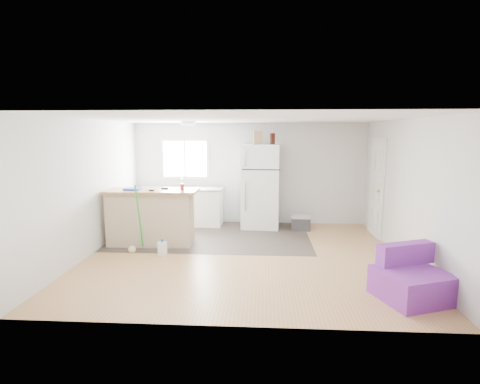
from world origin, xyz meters
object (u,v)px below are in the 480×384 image
object	(u,v)px
cleaner_jug	(162,249)
blue_tray	(133,189)
peninsula	(151,217)
cardboard_box	(258,138)
refrigerator	(261,186)
purple_seat	(411,280)
cooler	(301,223)
red_cup	(182,187)
bottle_left	(272,139)
kitchen_cabinets	(181,206)
bottle_right	(274,139)
mop	(134,240)

from	to	relation	value
cleaner_jug	blue_tray	distance (m)	1.37
peninsula	cardboard_box	xyz separation A→B (m)	(2.05, 1.42, 1.51)
refrigerator	cardboard_box	distance (m)	1.11
peninsula	purple_seat	bearing A→B (deg)	-28.82
cooler	blue_tray	bearing A→B (deg)	-154.66
cleaner_jug	red_cup	distance (m)	1.27
purple_seat	cleaner_jug	bearing A→B (deg)	137.70
cleaner_jug	bottle_left	xyz separation A→B (m)	(1.96, 2.11, 1.90)
red_cup	cardboard_box	distance (m)	2.19
refrigerator	red_cup	size ratio (longest dim) A/B	15.92
refrigerator	blue_tray	world-z (taller)	refrigerator
kitchen_cabinets	peninsula	xyz separation A→B (m)	(-0.24, -1.61, 0.10)
bottle_right	purple_seat	bearing A→B (deg)	-64.64
peninsula	cleaner_jug	world-z (taller)	peninsula
refrigerator	mop	distance (m)	3.15
peninsula	kitchen_cabinets	bearing A→B (deg)	80.45
purple_seat	cardboard_box	size ratio (longest dim) A/B	3.48
peninsula	cardboard_box	bearing A→B (deg)	33.83
cleaner_jug	mop	bearing A→B (deg)	173.88
bottle_left	bottle_right	xyz separation A→B (m)	(0.04, 0.05, 0.00)
cooler	cardboard_box	distance (m)	2.14
refrigerator	bottle_right	distance (m)	1.12
purple_seat	kitchen_cabinets	bearing A→B (deg)	115.12
blue_tray	cardboard_box	distance (m)	2.95
refrigerator	bottle_right	world-z (taller)	bottle_right
kitchen_cabinets	purple_seat	size ratio (longest dim) A/B	1.93
purple_seat	cleaner_jug	distance (m)	4.02
peninsula	cardboard_box	size ratio (longest dim) A/B	5.91
cleaner_jug	red_cup	size ratio (longest dim) A/B	2.56
refrigerator	bottle_left	world-z (taller)	bottle_left
cleaner_jug	purple_seat	bearing A→B (deg)	-10.50
bottle_right	bottle_left	bearing A→B (deg)	-130.97
blue_tray	cardboard_box	world-z (taller)	cardboard_box
blue_tray	bottle_right	bearing A→B (deg)	29.17
blue_tray	bottle_left	xyz separation A→B (m)	(2.68, 1.47, 0.93)
bottle_left	cooler	bearing A→B (deg)	-12.88
mop	peninsula	bearing A→B (deg)	70.94
purple_seat	bottle_right	size ratio (longest dim) A/B	4.17
bottle_left	bottle_right	world-z (taller)	same
bottle_left	peninsula	bearing A→B (deg)	-149.09
cardboard_box	red_cup	bearing A→B (deg)	-135.75
refrigerator	cooler	xyz separation A→B (m)	(0.91, -0.25, -0.78)
red_cup	cleaner_jug	bearing A→B (deg)	-106.92
kitchen_cabinets	purple_seat	distance (m)	5.44
blue_tray	bottle_right	distance (m)	3.26
cooler	kitchen_cabinets	bearing A→B (deg)	176.75
kitchen_cabinets	bottle_left	distance (m)	2.65
cooler	mop	size ratio (longest dim) A/B	0.36
peninsula	purple_seat	xyz separation A→B (m)	(4.14, -2.19, -0.30)
refrigerator	bottle_right	bearing A→B (deg)	-5.02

